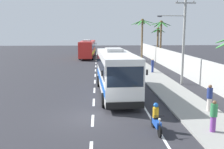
# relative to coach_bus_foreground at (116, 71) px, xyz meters

# --- Properties ---
(ground_plane) EXTENTS (160.00, 160.00, 0.00)m
(ground_plane) POSITION_rel_coach_bus_foreground_xyz_m (-1.83, -6.03, -1.99)
(ground_plane) COLOR #28282D
(sidewalk_kerb) EXTENTS (3.20, 90.00, 0.14)m
(sidewalk_kerb) POSITION_rel_coach_bus_foreground_xyz_m (4.97, 3.97, -1.92)
(sidewalk_kerb) COLOR gray
(sidewalk_kerb) RESTS_ON ground
(lane_markings) EXTENTS (3.74, 71.00, 0.01)m
(lane_markings) POSITION_rel_coach_bus_foreground_xyz_m (0.43, 8.38, -1.99)
(lane_markings) COLOR white
(lane_markings) RESTS_ON ground
(boundary_wall) EXTENTS (0.24, 60.00, 2.58)m
(boundary_wall) POSITION_rel_coach_bus_foreground_xyz_m (8.77, 7.97, -0.70)
(boundary_wall) COLOR #B2B2AD
(boundary_wall) RESTS_ON ground
(coach_bus_foreground) EXTENTS (3.34, 10.78, 3.83)m
(coach_bus_foreground) POSITION_rel_coach_bus_foreground_xyz_m (0.00, 0.00, 0.00)
(coach_bus_foreground) COLOR white
(coach_bus_foreground) RESTS_ON ground
(coach_bus_far_lane) EXTENTS (3.25, 12.20, 3.65)m
(coach_bus_far_lane) POSITION_rel_coach_bus_foreground_xyz_m (-3.54, 29.94, -0.09)
(coach_bus_far_lane) COLOR red
(coach_bus_far_lane) RESTS_ON ground
(motorcycle_beside_bus) EXTENTS (0.56, 1.96, 1.55)m
(motorcycle_beside_bus) POSITION_rel_coach_bus_foreground_xyz_m (1.60, -8.23, -1.35)
(motorcycle_beside_bus) COLOR black
(motorcycle_beside_bus) RESTS_ON ground
(pedestrian_near_kerb) EXTENTS (0.36, 0.36, 1.72)m
(pedestrian_near_kerb) POSITION_rel_coach_bus_foreground_xyz_m (5.43, 10.35, -0.95)
(pedestrian_near_kerb) COLOR navy
(pedestrian_near_kerb) RESTS_ON sidewalk_kerb
(pedestrian_midwalk) EXTENTS (0.36, 0.36, 1.67)m
(pedestrian_midwalk) POSITION_rel_coach_bus_foreground_xyz_m (4.47, -8.75, -0.98)
(pedestrian_midwalk) COLOR #75388E
(pedestrian_midwalk) RESTS_ON sidewalk_kerb
(pedestrian_far_walk) EXTENTS (0.36, 0.36, 1.76)m
(pedestrian_far_walk) POSITION_rel_coach_bus_foreground_xyz_m (5.76, -5.39, -0.93)
(pedestrian_far_walk) COLOR beige
(pedestrian_far_walk) RESTS_ON sidewalk_kerb
(utility_pole_mid) EXTENTS (3.75, 0.24, 8.91)m
(utility_pole_mid) POSITION_rel_coach_bus_foreground_xyz_m (6.92, 3.76, 2.79)
(utility_pole_mid) COLOR #9E9E99
(utility_pole_mid) RESTS_ON ground
(palm_nearest) EXTENTS (4.16, 3.78, 7.45)m
(palm_nearest) POSITION_rel_coach_bus_foreground_xyz_m (6.35, 23.59, 3.26)
(palm_nearest) COLOR brown
(palm_nearest) RESTS_ON ground
(palm_second) EXTENTS (2.62, 2.74, 5.96)m
(palm_second) POSITION_rel_coach_bus_foreground_xyz_m (8.98, 22.82, 2.12)
(palm_second) COLOR brown
(palm_second) RESTS_ON ground
(palm_fourth) EXTENTS (3.49, 2.98, 7.02)m
(palm_fourth) POSITION_rel_coach_bus_foreground_xyz_m (8.81, 20.06, 2.91)
(palm_fourth) COLOR brown
(palm_fourth) RESTS_ON ground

